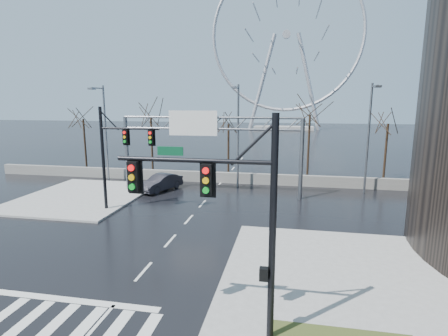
% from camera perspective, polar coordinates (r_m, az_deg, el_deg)
% --- Properties ---
extents(ground, '(260.00, 260.00, 0.00)m').
position_cam_1_polar(ground, '(18.63, -13.00, -16.13)').
color(ground, black).
rests_on(ground, ground).
extents(sidewalk_right_ext, '(12.00, 10.00, 0.15)m').
position_cam_1_polar(sidewalk_right_ext, '(19.27, 19.40, -15.29)').
color(sidewalk_right_ext, gray).
rests_on(sidewalk_right_ext, ground).
extents(sidewalk_far, '(10.00, 12.00, 0.15)m').
position_cam_1_polar(sidewalk_far, '(33.57, -22.13, -4.33)').
color(sidewalk_far, gray).
rests_on(sidewalk_far, ground).
extents(barrier_wall, '(52.00, 0.50, 1.10)m').
position_cam_1_polar(barrier_wall, '(36.66, -0.50, -1.54)').
color(barrier_wall, slate).
rests_on(barrier_wall, ground).
extents(signal_mast_near, '(5.52, 0.41, 8.00)m').
position_cam_1_polar(signal_mast_near, '(11.77, 1.37, -6.35)').
color(signal_mast_near, black).
rests_on(signal_mast_near, ground).
extents(signal_mast_far, '(4.72, 0.41, 8.00)m').
position_cam_1_polar(signal_mast_far, '(27.52, -17.21, 2.94)').
color(signal_mast_far, black).
rests_on(signal_mast_far, ground).
extents(sign_gantry, '(16.36, 0.40, 7.60)m').
position_cam_1_polar(sign_gantry, '(31.14, -3.00, 4.90)').
color(sign_gantry, slate).
rests_on(sign_gantry, ground).
extents(streetlight_left, '(0.50, 2.55, 10.00)m').
position_cam_1_polar(streetlight_left, '(38.40, -19.05, 6.49)').
color(streetlight_left, slate).
rests_on(streetlight_left, ground).
extents(streetlight_mid, '(0.50, 2.55, 10.00)m').
position_cam_1_polar(streetlight_mid, '(33.76, 2.23, 6.56)').
color(streetlight_mid, slate).
rests_on(streetlight_mid, ground).
extents(streetlight_right, '(0.50, 2.55, 10.00)m').
position_cam_1_polar(streetlight_right, '(34.13, 22.69, 5.79)').
color(streetlight_right, slate).
rests_on(streetlight_right, ground).
extents(tree_far_left, '(3.50, 3.50, 7.00)m').
position_cam_1_polar(tree_far_left, '(46.50, -21.95, 6.55)').
color(tree_far_left, black).
rests_on(tree_far_left, ground).
extents(tree_left, '(3.75, 3.75, 7.50)m').
position_cam_1_polar(tree_left, '(41.87, -11.83, 7.27)').
color(tree_left, black).
rests_on(tree_left, ground).
extents(tree_center, '(3.25, 3.25, 6.50)m').
position_cam_1_polar(tree_center, '(40.37, 0.73, 6.23)').
color(tree_center, black).
rests_on(tree_center, ground).
extents(tree_right, '(3.90, 3.90, 7.80)m').
position_cam_1_polar(tree_right, '(38.76, 13.80, 7.28)').
color(tree_right, black).
rests_on(tree_right, ground).
extents(tree_far_right, '(3.40, 3.40, 6.80)m').
position_cam_1_polar(tree_far_right, '(40.52, 25.13, 5.58)').
color(tree_far_right, black).
rests_on(tree_far_right, ground).
extents(ferris_wheel, '(45.00, 6.00, 50.91)m').
position_cam_1_polar(ferris_wheel, '(111.59, 10.14, 19.73)').
color(ferris_wheel, gray).
rests_on(ferris_wheel, ground).
extents(car, '(3.31, 4.99, 1.55)m').
position_cam_1_polar(car, '(33.86, -10.28, -2.35)').
color(car, black).
rests_on(car, ground).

